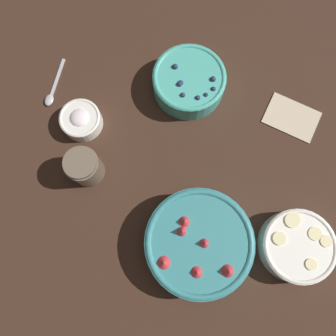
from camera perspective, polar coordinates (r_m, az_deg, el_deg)
ground_plane at (r=0.80m, az=1.44°, el=-0.36°), size 4.00×4.00×0.00m
bowl_strawberries at (r=0.74m, az=5.35°, el=-12.87°), size 0.24×0.24×0.09m
bowl_blueberries at (r=0.84m, az=3.67°, el=14.84°), size 0.18×0.18×0.07m
bowl_bananas at (r=0.80m, az=21.57°, el=-12.49°), size 0.16×0.16×0.06m
bowl_cream at (r=0.84m, az=-14.92°, el=8.11°), size 0.10×0.10×0.05m
jar_chocolate at (r=0.78m, az=-14.32°, el=-0.10°), size 0.08×0.08×0.09m
napkin at (r=0.89m, az=20.76°, el=8.26°), size 0.16×0.14×0.01m
spoon at (r=0.91m, az=-19.49°, el=12.50°), size 0.05×0.14×0.01m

